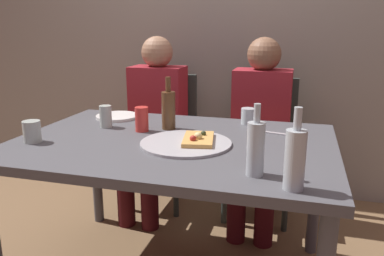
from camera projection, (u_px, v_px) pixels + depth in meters
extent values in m
cube|color=gray|center=(227.00, 16.00, 2.81)|extent=(6.00, 0.10, 2.60)
cube|color=#4C4C51|center=(173.00, 144.00, 1.78)|extent=(1.45, 1.00, 0.04)
cylinder|color=#4C4C51|center=(96.00, 171.00, 2.46)|extent=(0.06, 0.06, 0.69)
cylinder|color=#4C4C51|center=(315.00, 195.00, 2.11)|extent=(0.06, 0.06, 0.69)
cylinder|color=#ADADB2|center=(186.00, 143.00, 1.71)|extent=(0.40, 0.40, 0.01)
cube|color=tan|center=(198.00, 139.00, 1.72)|extent=(0.17, 0.24, 0.02)
sphere|color=#EAD184|center=(198.00, 136.00, 1.70)|extent=(0.04, 0.04, 0.04)
sphere|color=#2D381E|center=(203.00, 133.00, 1.75)|extent=(0.02, 0.02, 0.02)
sphere|color=#B22D23|center=(193.00, 139.00, 1.67)|extent=(0.03, 0.03, 0.03)
cylinder|color=#B2BCC1|center=(295.00, 160.00, 1.22)|extent=(0.07, 0.07, 0.20)
cylinder|color=#B2BCC1|center=(298.00, 119.00, 1.19)|extent=(0.03, 0.03, 0.07)
cylinder|color=brown|center=(169.00, 111.00, 1.95)|extent=(0.07, 0.07, 0.19)
cylinder|color=brown|center=(168.00, 84.00, 1.92)|extent=(0.03, 0.03, 0.07)
cylinder|color=#B2BCC1|center=(256.00, 149.00, 1.34)|extent=(0.06, 0.06, 0.19)
cylinder|color=#B2BCC1|center=(257.00, 113.00, 1.31)|extent=(0.02, 0.02, 0.07)
cylinder|color=#B7C6BC|center=(32.00, 132.00, 1.74)|extent=(0.08, 0.08, 0.10)
cylinder|color=silver|center=(248.00, 116.00, 2.06)|extent=(0.07, 0.07, 0.09)
cylinder|color=#B7C6BC|center=(106.00, 116.00, 1.99)|extent=(0.06, 0.06, 0.11)
cylinder|color=red|center=(142.00, 119.00, 1.92)|extent=(0.07, 0.07, 0.12)
cylinder|color=white|center=(117.00, 116.00, 2.21)|extent=(0.24, 0.24, 0.02)
cube|color=#B7B7BC|center=(269.00, 132.00, 1.90)|extent=(0.22, 0.07, 0.01)
cube|color=#2D3833|center=(158.00, 142.00, 2.71)|extent=(0.44, 0.44, 0.05)
cube|color=#2D3833|center=(167.00, 105.00, 2.84)|extent=(0.44, 0.04, 0.45)
cylinder|color=#2D3833|center=(176.00, 187.00, 2.55)|extent=(0.04, 0.04, 0.42)
cylinder|color=#2D3833|center=(123.00, 180.00, 2.65)|extent=(0.04, 0.04, 0.42)
cylinder|color=#2D3833|center=(192.00, 167.00, 2.90)|extent=(0.04, 0.04, 0.42)
cylinder|color=#2D3833|center=(144.00, 162.00, 3.00)|extent=(0.04, 0.04, 0.42)
cube|color=#2D3833|center=(259.00, 150.00, 2.53)|extent=(0.44, 0.44, 0.05)
cube|color=#2D3833|center=(264.00, 110.00, 2.66)|extent=(0.44, 0.04, 0.45)
cylinder|color=#2D3833|center=(286.00, 199.00, 2.36)|extent=(0.04, 0.04, 0.42)
cylinder|color=#2D3833|center=(224.00, 192.00, 2.46)|extent=(0.04, 0.04, 0.42)
cylinder|color=#2D3833|center=(288.00, 177.00, 2.71)|extent=(0.04, 0.04, 0.42)
cylinder|color=#2D3833|center=(234.00, 171.00, 2.81)|extent=(0.04, 0.04, 0.42)
cube|color=maroon|center=(158.00, 105.00, 2.66)|extent=(0.36, 0.22, 0.52)
sphere|color=#A87A5B|center=(157.00, 52.00, 2.57)|extent=(0.21, 0.21, 0.21)
cylinder|color=#3F0E12|center=(160.00, 150.00, 2.52)|extent=(0.12, 0.40, 0.12)
cylinder|color=#3F0E12|center=(137.00, 148.00, 2.57)|extent=(0.12, 0.40, 0.12)
cylinder|color=#3F0E12|center=(149.00, 195.00, 2.40)|extent=(0.11, 0.11, 0.45)
cylinder|color=#3F0E12|center=(126.00, 192.00, 2.44)|extent=(0.11, 0.11, 0.45)
cube|color=maroon|center=(262.00, 110.00, 2.48)|extent=(0.36, 0.22, 0.52)
sphere|color=brown|center=(264.00, 54.00, 2.39)|extent=(0.21, 0.21, 0.21)
cylinder|color=#3F0E12|center=(269.00, 160.00, 2.34)|extent=(0.12, 0.40, 0.12)
cylinder|color=#3F0E12|center=(243.00, 158.00, 2.38)|extent=(0.12, 0.40, 0.12)
cylinder|color=#3F0E12|center=(264.00, 209.00, 2.21)|extent=(0.11, 0.11, 0.45)
cylinder|color=#3F0E12|center=(237.00, 205.00, 2.25)|extent=(0.11, 0.11, 0.45)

